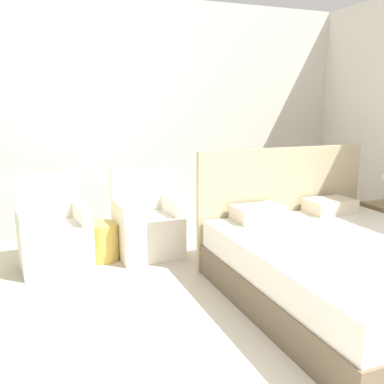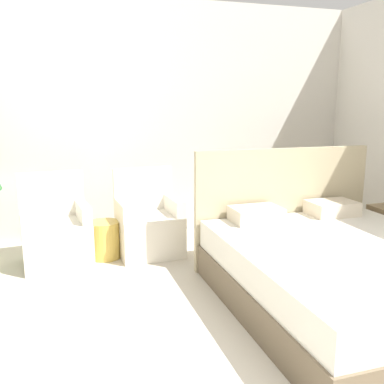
# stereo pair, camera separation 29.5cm
# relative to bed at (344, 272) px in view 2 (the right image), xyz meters

# --- Properties ---
(wall_back) EXTENTS (10.00, 0.06, 2.90)m
(wall_back) POSITION_rel_bed_xyz_m (-1.09, 2.54, 1.16)
(wall_back) COLOR silver
(wall_back) RESTS_ON ground_plane
(bed) EXTENTS (1.93, 2.26, 1.21)m
(bed) POSITION_rel_bed_xyz_m (0.00, 0.00, 0.00)
(bed) COLOR brown
(bed) RESTS_ON ground_plane
(armchair_near_window_left) EXTENTS (0.73, 0.64, 0.94)m
(armchair_near_window_left) POSITION_rel_bed_xyz_m (-2.28, 1.71, 0.00)
(armchair_near_window_left) COLOR silver
(armchair_near_window_left) RESTS_ON ground_plane
(armchair_near_window_right) EXTENTS (0.70, 0.61, 0.94)m
(armchair_near_window_right) POSITION_rel_bed_xyz_m (-1.29, 1.71, 0.00)
(armchair_near_window_right) COLOR silver
(armchair_near_window_right) RESTS_ON ground_plane
(side_table) EXTENTS (0.34, 0.34, 0.40)m
(side_table) POSITION_rel_bed_xyz_m (-1.78, 1.73, -0.09)
(side_table) COLOR gold
(side_table) RESTS_ON ground_plane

